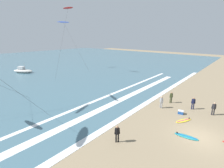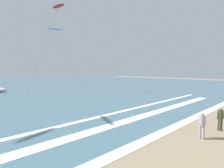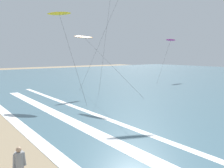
{
  "view_description": "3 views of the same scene",
  "coord_description": "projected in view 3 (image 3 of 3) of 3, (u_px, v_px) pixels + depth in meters",
  "views": [
    {
      "loc": [
        -15.1,
        -2.16,
        9.0
      ],
      "look_at": [
        -0.59,
        10.18,
        3.29
      ],
      "focal_mm": 25.85,
      "sensor_mm": 36.0,
      "label": 1
    },
    {
      "loc": [
        -7.76,
        1.63,
        4.14
      ],
      "look_at": [
        0.74,
        10.14,
        3.2
      ],
      "focal_mm": 29.52,
      "sensor_mm": 36.0,
      "label": 2
    },
    {
      "loc": [
        12.34,
        3.2,
        5.11
      ],
      "look_at": [
        0.45,
        12.42,
        3.15
      ],
      "focal_mm": 36.29,
      "sensor_mm": 36.0,
      "label": 3
    }
  ],
  "objects": [
    {
      "name": "surfer_foreground_main",
      "position": [
        19.0,
        163.0,
        8.72
      ],
      "size": [
        0.32,
        0.51,
        1.6
      ],
      "color": "gray",
      "rests_on": "ground"
    },
    {
      "name": "wave_foam_outer_break",
      "position": [
        127.0,
        126.0,
        16.14
      ],
      "size": [
        44.44,
        0.56,
        0.01
      ],
      "primitive_type": "cube",
      "color": "white",
      "rests_on": "ocean_surface"
    },
    {
      "name": "wave_foam_shoreline",
      "position": [
        38.0,
        140.0,
        13.51
      ],
      "size": [
        59.6,
        0.8,
        0.01
      ],
      "primitive_type": "cube",
      "color": "white",
      "rests_on": "ocean_surface"
    },
    {
      "name": "kite_yellow_high_left",
      "position": [
        59.0,
        14.0,
        28.3
      ],
      "size": [
        9.55,
        2.64,
        10.44
      ],
      "color": "yellow",
      "rests_on": "ground"
    },
    {
      "name": "kite_orange_far_left",
      "position": [
        84.0,
        37.0,
        30.76
      ],
      "size": [
        9.55,
        4.36,
        7.71
      ],
      "color": "orange",
      "rests_on": "ground"
    },
    {
      "name": "kite_magenta_distant_high",
      "position": [
        171.0,
        40.0,
        46.38
      ],
      "size": [
        3.7,
        9.24,
        8.31
      ],
      "color": "#CC2384",
      "rests_on": "ground"
    },
    {
      "name": "wave_foam_mid_break",
      "position": [
        97.0,
        134.0,
        14.62
      ],
      "size": [
        40.06,
        1.04,
        0.01
      ],
      "primitive_type": "cube",
      "color": "white",
      "rests_on": "ocean_surface"
    }
  ]
}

